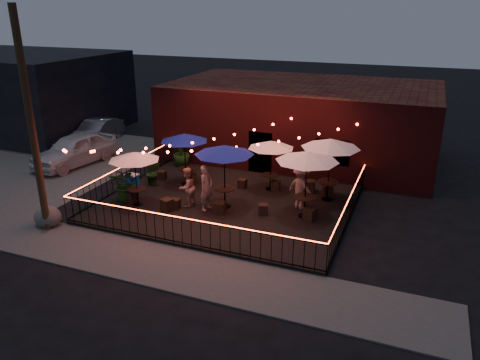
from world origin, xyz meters
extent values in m
plane|color=black|center=(0.00, 0.00, 0.00)|extent=(110.00, 110.00, 0.00)
cube|color=black|center=(0.00, 2.00, 0.07)|extent=(10.00, 8.00, 0.15)
cube|color=#44423F|center=(0.00, -3.25, 0.03)|extent=(18.00, 2.50, 0.05)
cube|color=#44423F|center=(-12.00, 4.00, 0.01)|extent=(11.00, 12.00, 0.02)
cube|color=#3D1011|center=(1.00, 10.00, 2.00)|extent=(14.00, 8.00, 4.00)
cube|color=black|center=(0.00, 6.12, 1.10)|extent=(1.20, 0.24, 2.20)
cube|color=black|center=(3.50, 6.12, 1.60)|extent=(1.60, 0.24, 1.20)
cube|color=black|center=(-18.00, 9.00, 2.50)|extent=(12.00, 9.00, 5.00)
cylinder|color=#352515|center=(-5.40, -2.60, 4.00)|extent=(0.26, 0.26, 8.00)
cube|color=black|center=(0.00, -2.00, 0.23)|extent=(10.00, 0.04, 0.04)
cube|color=black|center=(0.00, -2.00, 1.15)|extent=(10.00, 0.04, 0.04)
cube|color=#FF481E|center=(0.00, -2.00, 1.18)|extent=(10.00, 0.03, 0.02)
cube|color=black|center=(-5.00, 2.00, 0.23)|extent=(0.04, 8.00, 0.04)
cube|color=black|center=(-5.00, 2.00, 1.15)|extent=(0.04, 8.00, 0.04)
cube|color=#FF481E|center=(-5.00, 2.00, 1.18)|extent=(0.03, 8.00, 0.02)
cube|color=black|center=(5.00, 2.00, 0.23)|extent=(0.04, 8.00, 0.04)
cube|color=black|center=(5.00, 2.00, 1.15)|extent=(0.04, 8.00, 0.04)
cube|color=#FF481E|center=(5.00, 2.00, 1.18)|extent=(0.03, 8.00, 0.02)
cylinder|color=black|center=(-3.38, 0.38, 0.16)|extent=(0.41, 0.41, 0.03)
cylinder|color=black|center=(-3.38, 0.38, 0.50)|extent=(0.06, 0.06, 0.68)
cylinder|color=black|center=(-3.38, 0.38, 0.85)|extent=(0.75, 0.75, 0.04)
cylinder|color=black|center=(-3.38, 0.38, 1.28)|extent=(0.04, 0.04, 2.26)
cone|color=silver|center=(-3.38, 0.38, 2.26)|extent=(2.22, 2.22, 0.33)
cylinder|color=black|center=(-2.66, 3.28, 0.16)|extent=(0.43, 0.43, 0.03)
cylinder|color=black|center=(-2.66, 3.28, 0.52)|extent=(0.06, 0.06, 0.71)
cylinder|color=black|center=(-2.66, 3.28, 0.88)|extent=(0.79, 0.79, 0.04)
cylinder|color=black|center=(-2.66, 3.28, 1.33)|extent=(0.04, 0.04, 2.37)
cone|color=navy|center=(-2.66, 3.28, 2.37)|extent=(2.24, 2.24, 0.35)
cylinder|color=black|center=(0.06, 1.54, 0.17)|extent=(0.48, 0.48, 0.03)
cylinder|color=black|center=(0.06, 1.54, 0.55)|extent=(0.06, 0.06, 0.78)
cylinder|color=black|center=(0.06, 1.54, 0.95)|extent=(0.87, 0.87, 0.04)
cylinder|color=black|center=(0.06, 1.54, 1.45)|extent=(0.05, 0.05, 2.60)
cone|color=navy|center=(0.06, 1.54, 2.59)|extent=(3.15, 3.15, 0.38)
cylinder|color=black|center=(1.17, 4.07, 0.16)|extent=(0.41, 0.41, 0.03)
cylinder|color=black|center=(1.17, 4.07, 0.49)|extent=(0.06, 0.06, 0.67)
cylinder|color=black|center=(1.17, 4.07, 0.84)|extent=(0.74, 0.74, 0.04)
cylinder|color=black|center=(1.17, 4.07, 1.27)|extent=(0.04, 0.04, 2.23)
cone|color=silver|center=(1.17, 4.07, 2.24)|extent=(2.40, 2.40, 0.33)
cylinder|color=black|center=(3.32, 1.84, 0.17)|extent=(0.48, 0.48, 0.03)
cylinder|color=black|center=(3.32, 1.84, 0.56)|extent=(0.07, 0.07, 0.79)
cylinder|color=black|center=(3.32, 1.84, 0.96)|extent=(0.88, 0.88, 0.04)
cylinder|color=black|center=(3.32, 1.84, 1.47)|extent=(0.05, 0.05, 2.64)
cone|color=silver|center=(3.32, 1.84, 2.62)|extent=(2.74, 2.74, 0.38)
cylinder|color=black|center=(3.80, 3.82, 0.17)|extent=(0.49, 0.49, 0.03)
cylinder|color=black|center=(3.80, 3.82, 0.56)|extent=(0.07, 0.07, 0.80)
cylinder|color=black|center=(3.80, 3.82, 0.97)|extent=(0.89, 0.89, 0.04)
cylinder|color=black|center=(3.80, 3.82, 1.48)|extent=(0.05, 0.05, 2.66)
cone|color=silver|center=(3.80, 3.82, 2.64)|extent=(2.63, 2.63, 0.39)
cube|color=black|center=(-3.73, 0.52, 0.39)|extent=(0.52, 0.52, 0.48)
cube|color=black|center=(-1.95, 0.33, 0.40)|extent=(0.54, 0.54, 0.49)
cube|color=black|center=(-3.98, 3.35, 0.36)|extent=(0.38, 0.38, 0.42)
cube|color=black|center=(-2.51, 3.56, 0.41)|extent=(0.57, 0.57, 0.52)
cube|color=black|center=(-1.73, 0.62, 0.35)|extent=(0.37, 0.37, 0.41)
cube|color=black|center=(0.13, 0.87, 0.39)|extent=(0.43, 0.43, 0.47)
cube|color=black|center=(-0.05, 3.76, 0.35)|extent=(0.36, 0.36, 0.41)
cube|color=black|center=(1.44, 4.05, 0.37)|extent=(0.41, 0.41, 0.44)
cube|color=black|center=(1.76, 1.41, 0.36)|extent=(0.47, 0.47, 0.42)
cube|color=black|center=(3.61, 1.58, 0.40)|extent=(0.54, 0.54, 0.51)
cube|color=black|center=(2.88, 4.46, 0.40)|extent=(0.47, 0.47, 0.51)
cube|color=black|center=(3.74, 4.25, 0.39)|extent=(0.53, 0.53, 0.48)
imported|color=tan|center=(-0.52, 1.03, 1.08)|extent=(0.59, 0.76, 1.87)
imported|color=tan|center=(-1.39, 1.03, 0.98)|extent=(0.85, 0.96, 1.66)
imported|color=#D6A595|center=(2.95, 2.57, 1.05)|extent=(1.34, 1.08, 1.80)
imported|color=#1C410F|center=(-4.05, 0.64, 0.88)|extent=(1.39, 1.23, 1.46)
imported|color=#143D13|center=(-3.99, 2.61, 0.75)|extent=(0.80, 0.72, 1.19)
imported|color=#133409|center=(-4.10, 5.51, 0.91)|extent=(1.11, 1.11, 1.52)
cube|color=blue|center=(-4.50, 1.67, 0.51)|extent=(0.54, 0.39, 0.72)
cube|color=silver|center=(-4.50, 1.67, 0.89)|extent=(0.58, 0.42, 0.04)
ellipsoid|color=#4E4F49|center=(-5.60, -2.33, 0.38)|extent=(1.00, 0.86, 0.77)
imported|color=silver|center=(-9.60, 4.01, 0.82)|extent=(2.70, 5.05, 1.63)
imported|color=#9C9DA5|center=(-11.17, 7.82, 0.71)|extent=(2.10, 4.49, 1.42)
camera|label=1|loc=(7.17, -14.58, 7.93)|focal=35.00mm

